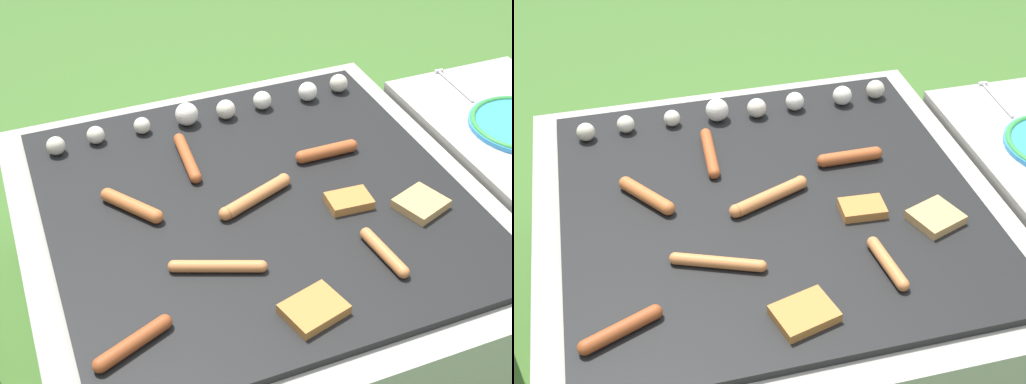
{
  "view_description": "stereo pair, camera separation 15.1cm",
  "coord_description": "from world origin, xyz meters",
  "views": [
    {
      "loc": [
        -0.44,
        -1.1,
        1.33
      ],
      "look_at": [
        0.0,
        0.0,
        0.39
      ],
      "focal_mm": 50.0,
      "sensor_mm": 36.0,
      "label": 1
    },
    {
      "loc": [
        -0.29,
        -1.15,
        1.33
      ],
      "look_at": [
        0.0,
        0.0,
        0.39
      ],
      "focal_mm": 50.0,
      "sensor_mm": 36.0,
      "label": 2
    }
  ],
  "objects": [
    {
      "name": "sausage_mid_right",
      "position": [
        -0.34,
        -0.3,
        0.38
      ],
      "size": [
        0.15,
        0.08,
        0.03
      ],
      "color": "#93421E",
      "rests_on": "grill"
    },
    {
      "name": "sausage_back_right",
      "position": [
        -0.26,
        0.06,
        0.39
      ],
      "size": [
        0.11,
        0.14,
        0.03
      ],
      "color": "#B7602D",
      "rests_on": "grill"
    },
    {
      "name": "bread_slice_right",
      "position": [
        0.31,
        -0.15,
        0.38
      ],
      "size": [
        0.12,
        0.11,
        0.02
      ],
      "color": "tan",
      "rests_on": "grill"
    },
    {
      "name": "sausage_back_center",
      "position": [
        0.21,
        0.09,
        0.39
      ],
      "size": [
        0.16,
        0.03,
        0.03
      ],
      "color": "#A34C23",
      "rests_on": "grill"
    },
    {
      "name": "bread_slice_left",
      "position": [
        -0.02,
        -0.34,
        0.38
      ],
      "size": [
        0.12,
        0.11,
        0.02
      ],
      "color": "#B27033",
      "rests_on": "grill"
    },
    {
      "name": "fork_utensil",
      "position": [
        0.67,
        0.26,
        0.37
      ],
      "size": [
        0.02,
        0.17,
        0.01
      ],
      "color": "silver",
      "rests_on": "side_ledge"
    },
    {
      "name": "bread_slice_center",
      "position": [
        0.18,
        -0.09,
        0.38
      ],
      "size": [
        0.1,
        0.07,
        0.02
      ],
      "color": "#B27033",
      "rests_on": "grill"
    },
    {
      "name": "ground_plane",
      "position": [
        0.0,
        0.0,
        0.0
      ],
      "size": [
        14.0,
        14.0,
        0.0
      ],
      "primitive_type": "plane",
      "color": "#3D6628"
    },
    {
      "name": "sausage_back_left",
      "position": [
        0.17,
        -0.26,
        0.38
      ],
      "size": [
        0.04,
        0.15,
        0.02
      ],
      "color": "#C6753D",
      "rests_on": "grill"
    },
    {
      "name": "sausage_front_center",
      "position": [
        -0.15,
        -0.17,
        0.38
      ],
      "size": [
        0.18,
        0.08,
        0.02
      ],
      "color": "#C6753D",
      "rests_on": "grill"
    },
    {
      "name": "sausage_front_right",
      "position": [
        -0.1,
        0.18,
        0.38
      ],
      "size": [
        0.04,
        0.18,
        0.03
      ],
      "color": "#A34C23",
      "rests_on": "grill"
    },
    {
      "name": "sausage_front_left",
      "position": [
        -0.0,
        -0.01,
        0.38
      ],
      "size": [
        0.19,
        0.09,
        0.03
      ],
      "color": "#C6753D",
      "rests_on": "grill"
    },
    {
      "name": "grill",
      "position": [
        0.0,
        0.0,
        0.18
      ],
      "size": [
        1.0,
        1.0,
        0.37
      ],
      "color": "#9E998E",
      "rests_on": "ground_plane"
    },
    {
      "name": "mushroom_row",
      "position": [
        0.03,
        0.34,
        0.39
      ],
      "size": [
        0.78,
        0.06,
        0.06
      ],
      "color": "beige",
      "rests_on": "grill"
    }
  ]
}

